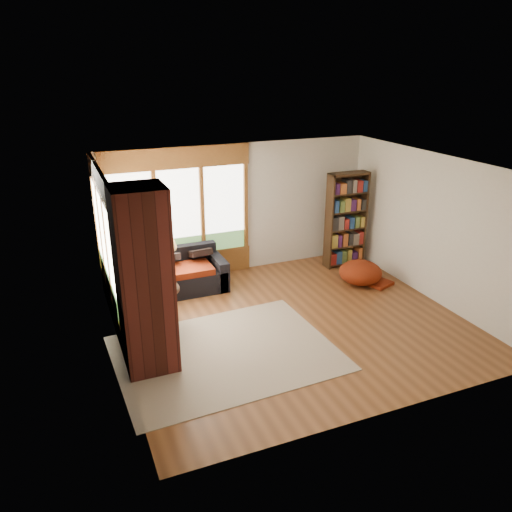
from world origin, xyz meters
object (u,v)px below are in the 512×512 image
object	(u,v)px
area_rug	(226,353)
dog_brindle	(157,279)
bookshelf	(346,220)
dog_tan	(154,257)
brick_chimney	(144,281)
sectional_sofa	(153,285)
pouf	(360,272)

from	to	relation	value
area_rug	dog_brindle	world-z (taller)	dog_brindle
bookshelf	dog_tan	xyz separation A→B (m)	(-4.03, -0.15, -0.17)
brick_chimney	sectional_sofa	bearing A→B (deg)	77.71
area_rug	brick_chimney	bearing A→B (deg)	173.51
dog_brindle	bookshelf	bearing A→B (deg)	-103.85
brick_chimney	bookshelf	size ratio (longest dim) A/B	1.31
sectional_sofa	dog_brindle	distance (m)	0.92
bookshelf	dog_brindle	size ratio (longest dim) A/B	2.17
area_rug	dog_tan	world-z (taller)	dog_tan
sectional_sofa	dog_brindle	xyz separation A→B (m)	(-0.05, -0.80, 0.46)
area_rug	bookshelf	xyz separation A→B (m)	(3.46, 2.34, 0.99)
area_rug	dog_brindle	distance (m)	1.70
bookshelf	dog_tan	size ratio (longest dim) A/B	1.73
sectional_sofa	bookshelf	bearing A→B (deg)	0.69
bookshelf	sectional_sofa	bearing A→B (deg)	-177.57
sectional_sofa	area_rug	xyz separation A→B (m)	(0.63, -2.17, -0.30)
area_rug	dog_tan	distance (m)	2.41
sectional_sofa	dog_tan	bearing A→B (deg)	22.42
brick_chimney	pouf	world-z (taller)	brick_chimney
dog_brindle	brick_chimney	bearing A→B (deg)	135.43
brick_chimney	dog_brindle	world-z (taller)	brick_chimney
dog_tan	dog_brindle	size ratio (longest dim) A/B	1.26
sectional_sofa	area_rug	distance (m)	2.28
brick_chimney	dog_brindle	bearing A→B (deg)	72.51
brick_chimney	dog_brindle	xyz separation A→B (m)	(0.39, 1.25, -0.54)
dog_tan	dog_brindle	distance (m)	0.84
sectional_sofa	pouf	distance (m)	3.96
brick_chimney	sectional_sofa	size ratio (longest dim) A/B	1.18
pouf	dog_tan	bearing A→B (deg)	168.13
brick_chimney	bookshelf	world-z (taller)	brick_chimney
area_rug	bookshelf	size ratio (longest dim) A/B	1.60
brick_chimney	area_rug	bearing A→B (deg)	-6.49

